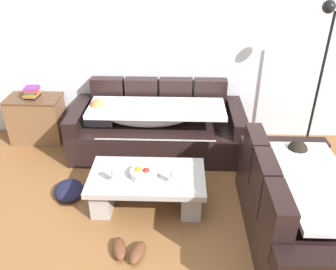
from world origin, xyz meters
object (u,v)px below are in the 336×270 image
coffee_table (147,186)px  pair_of_shoes (128,250)px  couch_along_wall (155,128)px  couch_near_window (299,210)px  fruit_bowl (144,173)px  wine_glass_near_left (115,173)px  floor_lamp (318,74)px  wine_glass_near_right (174,174)px  side_cabinet (37,119)px  crumpled_garment (69,190)px  book_stack_on_cabinet (32,92)px

coffee_table → pair_of_shoes: bearing=-99.4°
couch_along_wall → couch_near_window: (1.43, -1.55, 0.00)m
couch_near_window → fruit_bowl: bearing=74.1°
couch_along_wall → wine_glass_near_left: bearing=-104.2°
fruit_bowl → floor_lamp: bearing=28.4°
couch_along_wall → floor_lamp: 2.09m
wine_glass_near_left → floor_lamp: (2.25, 1.19, 0.62)m
wine_glass_near_right → side_cabinet: bearing=142.5°
couch_along_wall → coffee_table: size_ratio=1.84×
pair_of_shoes → crumpled_garment: bearing=133.3°
couch_near_window → side_cabinet: 3.56m
floor_lamp → fruit_bowl: bearing=-151.6°
coffee_table → side_cabinet: 2.13m
couch_along_wall → couch_near_window: bearing=-47.3°
wine_glass_near_right → book_stack_on_cabinet: book_stack_on_cabinet is taller
side_cabinet → fruit_bowl: bearing=-40.0°
couch_near_window → wine_glass_near_left: (-1.74, 0.30, 0.16)m
wine_glass_near_right → book_stack_on_cabinet: size_ratio=0.71×
coffee_table → book_stack_on_cabinet: size_ratio=5.13×
fruit_bowl → crumpled_garment: (-0.86, 0.14, -0.36)m
couch_near_window → side_cabinet: bearing=60.1°
coffee_table → wine_glass_near_right: (0.28, -0.13, 0.26)m
side_cabinet → pair_of_shoes: bearing=-53.2°
floor_lamp → couch_along_wall: bearing=178.2°
pair_of_shoes → wine_glass_near_left: bearing=108.2°
coffee_table → wine_glass_near_right: bearing=-25.3°
couch_along_wall → side_cabinet: (-1.66, 0.23, -0.01)m
wine_glass_near_left → book_stack_on_cabinet: bearing=132.3°
floor_lamp → coffee_table: bearing=-151.5°
wine_glass_near_right → pair_of_shoes: (-0.40, -0.57, -0.45)m
couch_along_wall → floor_lamp: (1.94, -0.06, 0.78)m
couch_near_window → crumpled_garment: couch_near_window is taller
pair_of_shoes → fruit_bowl: bearing=82.9°
book_stack_on_cabinet → couch_near_window: bearing=-29.9°
coffee_table → wine_glass_near_left: bearing=-156.7°
floor_lamp → crumpled_garment: floor_lamp is taller
couch_along_wall → coffee_table: (-0.01, -1.12, -0.09)m
couch_near_window → wine_glass_near_left: bearing=80.2°
wine_glass_near_right → couch_along_wall: bearing=102.1°
fruit_bowl → side_cabinet: bearing=140.0°
couch_near_window → wine_glass_near_right: size_ratio=10.55×
couch_near_window → wine_glass_near_left: couch_near_window is taller
wine_glass_near_right → pair_of_shoes: 0.83m
couch_along_wall → couch_near_window: 2.10m
coffee_table → wine_glass_near_right: wine_glass_near_right is taller
side_cabinet → pair_of_shoes: (1.53, -2.04, -0.28)m
wine_glass_near_left → book_stack_on_cabinet: (-1.34, 1.47, 0.22)m
floor_lamp → wine_glass_near_left: bearing=-152.2°
wine_glass_near_right → pair_of_shoes: wine_glass_near_right is taller
couch_near_window → fruit_bowl: size_ratio=6.26×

